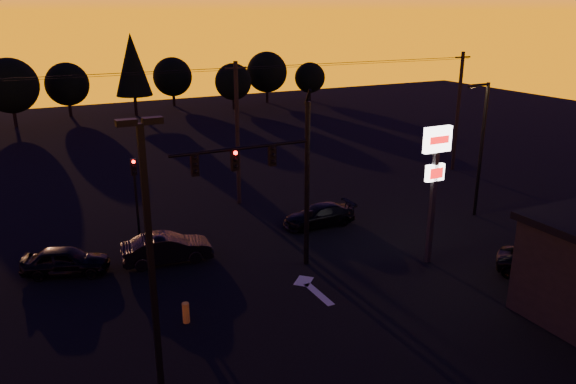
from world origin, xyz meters
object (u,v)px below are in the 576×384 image
car_mid (167,248)px  parking_lot_light (150,251)px  suv_parked (549,266)px  secondary_signal (135,186)px  streetlight (481,144)px  pylon_sign (435,166)px  car_right (319,215)px  traffic_signal_mast (276,171)px  bollard (186,313)px  car_left (66,261)px

car_mid → parking_lot_light: bearing=170.4°
suv_parked → secondary_signal: bearing=103.8°
streetlight → suv_parked: size_ratio=1.76×
car_mid → suv_parked: size_ratio=0.97×
pylon_sign → suv_parked: 6.94m
car_mid → car_right: 9.23m
secondary_signal → parking_lot_light: parking_lot_light is taller
traffic_signal_mast → suv_parked: 13.35m
traffic_signal_mast → streetlight: size_ratio=1.07×
secondary_signal → parking_lot_light: (-2.50, -14.49, 2.41)m
secondary_signal → pylon_sign: pylon_sign is taller
streetlight → pylon_sign: bearing=-149.9°
car_mid → suv_parked: 18.14m
streetlight → suv_parked: 9.31m
traffic_signal_mast → car_mid: 6.95m
traffic_signal_mast → secondary_signal: bearing=123.2°
pylon_sign → bollard: size_ratio=7.95×
car_mid → suv_parked: bearing=-115.8°
streetlight → car_right: size_ratio=1.88×
pylon_sign → car_left: 17.96m
bollard → car_left: car_left is taller
streetlight → car_right: 10.37m
streetlight → bollard: bearing=-167.9°
traffic_signal_mast → bollard: bearing=-153.5°
traffic_signal_mast → car_left: (-9.05, 4.12, -4.26)m
parking_lot_light → car_right: size_ratio=2.15×
secondary_signal → car_mid: bearing=-83.6°
parking_lot_light → suv_parked: parking_lot_light is taller
streetlight → car_left: size_ratio=2.02×
secondary_signal → traffic_signal_mast: bearing=-56.8°
traffic_signal_mast → car_mid: traffic_signal_mast is taller
bollard → car_left: bearing=119.1°
streetlight → car_left: (-23.06, 2.62, -3.75)m
pylon_sign → car_right: pylon_sign is taller
parking_lot_light → car_left: bearing=98.4°
traffic_signal_mast → pylon_sign: (7.10, -2.49, -0.02)m
traffic_signal_mast → streetlight: traffic_signal_mast is taller
car_left → car_mid: car_mid is taller
traffic_signal_mast → suv_parked: bearing=-30.5°
streetlight → car_left: 23.51m
car_right → suv_parked: bearing=32.8°
traffic_signal_mast → suv_parked: (10.90, -6.41, -4.31)m
secondary_signal → car_right: size_ratio=1.02×
car_mid → car_left: bearing=86.3°
bollard → parking_lot_light: bearing=-115.9°
traffic_signal_mast → bollard: traffic_signal_mast is taller
secondary_signal → pylon_sign: 15.75m
bollard → suv_parked: (16.19, -3.77, 0.20)m
parking_lot_light → streetlight: 23.05m
car_mid → suv_parked: (15.33, -9.71, -0.09)m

